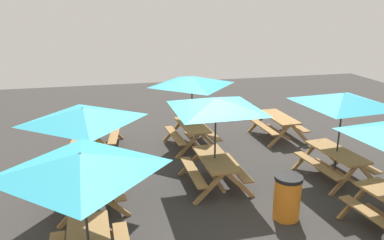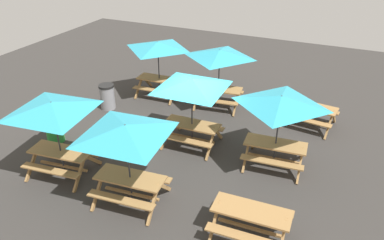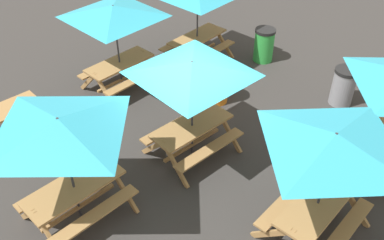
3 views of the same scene
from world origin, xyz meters
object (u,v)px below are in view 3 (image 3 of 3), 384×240
picnic_table_1 (333,149)px  trash_bin_gray (343,86)px  trash_bin_green (264,45)px  picnic_table_0 (192,75)px  trash_bin_orange (217,84)px  picnic_table_2 (61,134)px  picnic_table_6 (1,120)px  picnic_table_5 (114,18)px

picnic_table_1 → trash_bin_gray: (-3.84, -1.96, -1.49)m
trash_bin_gray → trash_bin_green: 2.75m
picnic_table_0 → trash_bin_orange: 2.55m
picnic_table_1 → picnic_table_2: 4.26m
picnic_table_2 → trash_bin_green: picnic_table_2 is taller
picnic_table_0 → picnic_table_6: 4.48m
picnic_table_1 → picnic_table_0: bearing=-92.4°
picnic_table_1 → picnic_table_2: (2.96, -3.07, 0.00)m
picnic_table_0 → picnic_table_5: (-0.30, -3.20, 0.00)m
picnic_table_1 → picnic_table_5: size_ratio=0.83×
picnic_table_6 → trash_bin_gray: 8.11m
picnic_table_5 → trash_bin_green: bearing=153.7°
picnic_table_5 → trash_bin_orange: (-1.47, 2.12, -1.49)m
picnic_table_5 → picnic_table_0: bearing=79.3°
trash_bin_orange → picnic_table_2: bearing=12.8°
picnic_table_6 → trash_bin_gray: trash_bin_gray is taller
picnic_table_1 → trash_bin_orange: 4.62m
trash_bin_orange → picnic_table_6: bearing=-23.5°
picnic_table_1 → picnic_table_2: bearing=-52.8°
trash_bin_orange → trash_bin_gray: bearing=137.3°
picnic_table_1 → picnic_table_6: bearing=-69.7°
picnic_table_1 → picnic_table_6: picnic_table_1 is taller
picnic_table_2 → picnic_table_5: bearing=-138.5°
trash_bin_gray → picnic_table_1: bearing=27.1°
picnic_table_0 → trash_bin_gray: size_ratio=2.89×
trash_bin_gray → trash_bin_green: same height
trash_bin_orange → trash_bin_green: 2.54m
picnic_table_6 → trash_bin_orange: size_ratio=1.89×
picnic_table_6 → trash_bin_orange: (-4.66, 2.02, -0.07)m
trash_bin_green → picnic_table_1: bearing=49.7°
trash_bin_gray → picnic_table_6: bearing=-30.8°
picnic_table_0 → trash_bin_orange: picnic_table_0 is taller
trash_bin_orange → trash_bin_green: same height
picnic_table_0 → trash_bin_green: (-4.23, -1.69, -1.49)m
picnic_table_5 → trash_bin_orange: 2.98m
picnic_table_1 → picnic_table_6: (3.13, -6.12, -1.43)m
picnic_table_5 → trash_bin_orange: size_ratio=2.87×
trash_bin_orange → picnic_table_5: bearing=-55.3°
picnic_table_6 → trash_bin_orange: bearing=154.2°
picnic_table_1 → trash_bin_green: bearing=-137.1°
trash_bin_gray → trash_bin_green: (-0.16, -2.74, 0.00)m
picnic_table_1 → trash_bin_green: (-3.99, -4.70, -1.49)m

